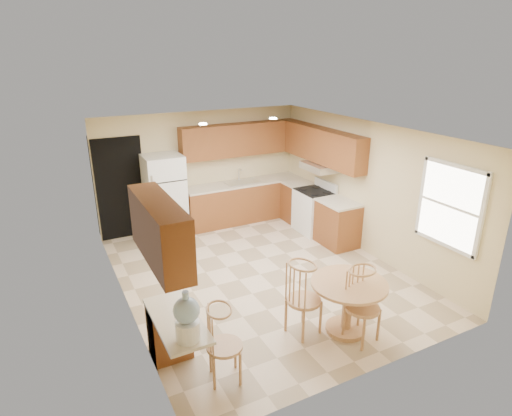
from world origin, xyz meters
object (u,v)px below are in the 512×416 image
stove (314,210)px  dining_table (348,299)px  chair_desk (227,341)px  chair_table_b (369,303)px  chair_table_a (309,295)px  water_crock (187,318)px  refrigerator (165,197)px

stove → dining_table: size_ratio=1.06×
dining_table → chair_desk: bearing=-174.8°
stove → chair_desk: stove is taller
stove → dining_table: bearing=-117.2°
stove → chair_table_b: size_ratio=1.06×
chair_table_a → water_crock: 1.83m
refrigerator → chair_table_b: bearing=-74.4°
stove → chair_table_a: stove is taller
refrigerator → water_crock: refrigerator is taller
refrigerator → chair_table_b: refrigerator is taller
dining_table → chair_table_b: size_ratio=1.00×
refrigerator → chair_desk: refrigerator is taller
chair_desk → chair_table_a: bearing=117.5°
refrigerator → chair_table_a: size_ratio=1.63×
chair_table_a → chair_desk: bearing=-88.1°
dining_table → water_crock: bearing=-176.0°
water_crock → dining_table: bearing=4.0°
stove → dining_table: stove is taller
chair_table_a → chair_desk: chair_table_a is taller
chair_table_b → stove: bearing=-126.3°
chair_desk → refrigerator: bearing=-173.8°
dining_table → chair_table_a: chair_table_a is taller
dining_table → chair_table_a: size_ratio=0.97×
water_crock → chair_table_a: bearing=10.0°
dining_table → chair_desk: 1.87m
refrigerator → water_crock: (-1.05, -4.52, 0.17)m
refrigerator → chair_table_a: bearing=-80.4°
water_crock → stove: bearing=40.1°
chair_table_a → chair_table_b: bearing=39.0°
stove → chair_table_b: 3.82m
stove → chair_desk: 4.80m
refrigerator → dining_table: bearing=-73.9°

